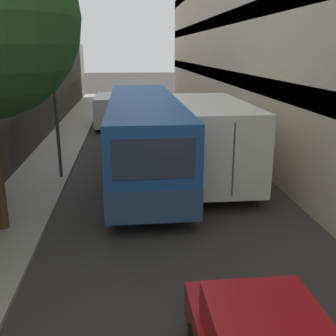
# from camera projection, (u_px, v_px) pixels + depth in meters

# --- Properties ---
(ground_plane) EXTENTS (150.00, 150.00, 0.00)m
(ground_plane) POSITION_uv_depth(u_px,v_px,m) (161.00, 179.00, 15.07)
(ground_plane) COLOR #33302D
(sidewalk_left) EXTENTS (2.17, 60.00, 0.12)m
(sidewalk_left) POSITION_uv_depth(u_px,v_px,m) (37.00, 181.00, 14.60)
(sidewalk_left) COLOR #9E998E
(sidewalk_left) RESTS_ON ground_plane
(bus) EXTENTS (2.55, 11.64, 2.99)m
(bus) POSITION_uv_depth(u_px,v_px,m) (144.00, 134.00, 15.34)
(bus) COLOR #1E519E
(bus) RESTS_ON ground_plane
(box_truck) EXTENTS (2.38, 8.44, 2.97)m
(box_truck) POSITION_uv_depth(u_px,v_px,m) (206.00, 135.00, 15.13)
(box_truck) COLOR silver
(box_truck) RESTS_ON ground_plane
(panel_van) EXTENTS (1.94, 4.68, 1.99)m
(panel_van) POSITION_uv_depth(u_px,v_px,m) (111.00, 109.00, 25.00)
(panel_van) COLOR #BCBCC1
(panel_van) RESTS_ON ground_plane
(street_lamp) EXTENTS (0.36, 0.80, 7.02)m
(street_lamp) POSITION_uv_depth(u_px,v_px,m) (50.00, 43.00, 13.57)
(street_lamp) COLOR #38383D
(street_lamp) RESTS_ON sidewalk_left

